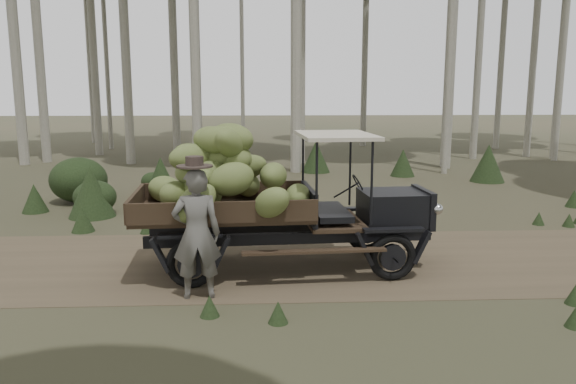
% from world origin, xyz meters
% --- Properties ---
extents(ground, '(120.00, 120.00, 0.00)m').
position_xyz_m(ground, '(0.00, 0.00, 0.00)').
color(ground, '#473D2B').
rests_on(ground, ground).
extents(dirt_track, '(70.00, 4.00, 0.01)m').
position_xyz_m(dirt_track, '(0.00, 0.00, 0.00)').
color(dirt_track, brown).
rests_on(dirt_track, ground).
extents(banana_truck, '(5.15, 2.61, 2.53)m').
position_xyz_m(banana_truck, '(-1.80, -0.43, 1.48)').
color(banana_truck, black).
rests_on(banana_truck, ground).
extents(farmer, '(0.75, 0.57, 2.10)m').
position_xyz_m(farmer, '(-2.51, -1.69, 0.99)').
color(farmer, '#5A5752').
rests_on(farmer, ground).
extents(undergrowth, '(20.55, 23.55, 1.26)m').
position_xyz_m(undergrowth, '(-0.94, 2.41, 0.52)').
color(undergrowth, '#233319').
rests_on(undergrowth, ground).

